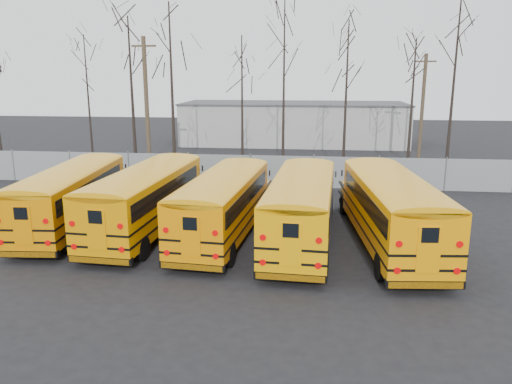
# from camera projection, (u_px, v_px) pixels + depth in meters

# --- Properties ---
(ground) EXTENTS (120.00, 120.00, 0.00)m
(ground) POSITION_uv_depth(u_px,v_px,m) (215.00, 251.00, 20.33)
(ground) COLOR black
(ground) RESTS_ON ground
(fence) EXTENTS (40.00, 0.04, 2.00)m
(fence) POSITION_uv_depth(u_px,v_px,m) (250.00, 171.00, 31.69)
(fence) COLOR gray
(fence) RESTS_ON ground
(distant_building) EXTENTS (22.00, 8.00, 4.00)m
(distant_building) POSITION_uv_depth(u_px,v_px,m) (294.00, 124.00, 50.57)
(distant_building) COLOR #9F9F9B
(distant_building) RESTS_ON ground
(bus_a) EXTENTS (3.16, 10.63, 2.93)m
(bus_a) POSITION_uv_depth(u_px,v_px,m) (72.00, 192.00, 22.95)
(bus_a) COLOR black
(bus_a) RESTS_ON ground
(bus_b) EXTENTS (3.16, 10.90, 3.01)m
(bus_b) POSITION_uv_depth(u_px,v_px,m) (147.00, 194.00, 22.36)
(bus_b) COLOR black
(bus_b) RESTS_ON ground
(bus_c) EXTENTS (3.26, 10.56, 2.91)m
(bus_c) POSITION_uv_depth(u_px,v_px,m) (224.00, 200.00, 21.65)
(bus_c) COLOR black
(bus_c) RESTS_ON ground
(bus_d) EXTENTS (3.07, 10.86, 3.01)m
(bus_d) POSITION_uv_depth(u_px,v_px,m) (302.00, 203.00, 20.87)
(bus_d) COLOR black
(bus_d) RESTS_ON ground
(bus_e) EXTENTS (3.54, 11.21, 3.09)m
(bus_e) POSITION_uv_depth(u_px,v_px,m) (391.00, 205.00, 20.42)
(bus_e) COLOR black
(bus_e) RESTS_ON ground
(utility_pole_left) EXTENTS (1.68, 0.29, 9.44)m
(utility_pole_left) POSITION_uv_depth(u_px,v_px,m) (147.00, 106.00, 34.31)
(utility_pole_left) COLOR #463927
(utility_pole_left) RESTS_ON ground
(utility_pole_right) EXTENTS (1.50, 0.31, 8.43)m
(utility_pole_right) POSITION_uv_depth(u_px,v_px,m) (422.00, 110.00, 37.26)
(utility_pole_right) COLOR #453827
(utility_pole_right) RESTS_ON ground
(tree_1) EXTENTS (0.26, 0.26, 9.76)m
(tree_1) POSITION_uv_depth(u_px,v_px,m) (89.00, 102.00, 37.40)
(tree_1) COLOR black
(tree_1) RESTS_ON ground
(tree_2) EXTENTS (0.26, 0.26, 10.88)m
(tree_2) POSITION_uv_depth(u_px,v_px,m) (132.00, 96.00, 35.48)
(tree_2) COLOR black
(tree_2) RESTS_ON ground
(tree_3) EXTENTS (0.26, 0.26, 11.60)m
(tree_3) POSITION_uv_depth(u_px,v_px,m) (172.00, 92.00, 33.82)
(tree_3) COLOR black
(tree_3) RESTS_ON ground
(tree_4) EXTENTS (0.26, 0.26, 9.53)m
(tree_4) POSITION_uv_depth(u_px,v_px,m) (242.00, 107.00, 34.64)
(tree_4) COLOR black
(tree_4) RESTS_ON ground
(tree_5) EXTENTS (0.26, 0.26, 11.91)m
(tree_5) POSITION_uv_depth(u_px,v_px,m) (284.00, 89.00, 35.30)
(tree_5) COLOR black
(tree_5) RESTS_ON ground
(tree_6) EXTENTS (0.26, 0.26, 10.50)m
(tree_6) POSITION_uv_depth(u_px,v_px,m) (346.00, 100.00, 34.28)
(tree_6) COLOR black
(tree_6) RESTS_ON ground
(tree_7) EXTENTS (0.26, 0.26, 9.39)m
(tree_7) POSITION_uv_depth(u_px,v_px,m) (412.00, 107.00, 35.42)
(tree_7) COLOR black
(tree_7) RESTS_ON ground
(tree_8) EXTENTS (0.26, 0.26, 12.70)m
(tree_8) POSITION_uv_depth(u_px,v_px,m) (454.00, 83.00, 34.52)
(tree_8) COLOR black
(tree_8) RESTS_ON ground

